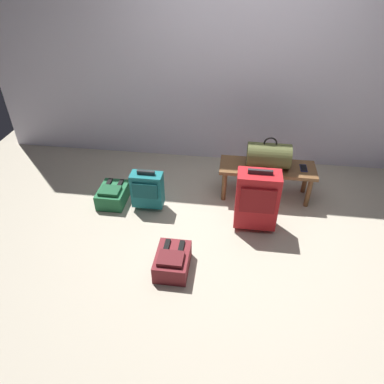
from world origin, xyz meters
name	(u,v)px	position (x,y,z in m)	size (l,w,h in m)	color
ground_plane	(230,241)	(0.00, 0.00, 0.00)	(6.60, 6.60, 0.00)	#B2A893
back_wall	(245,44)	(0.00, 1.60, 1.40)	(6.00, 0.10, 2.80)	silver
bench	(267,171)	(0.33, 0.79, 0.32)	(1.00, 0.36, 0.38)	brown
duffel_bag_olive	(269,155)	(0.33, 0.79, 0.51)	(0.44, 0.26, 0.34)	#51562D
cell_phone	(304,168)	(0.70, 0.80, 0.38)	(0.07, 0.14, 0.01)	#191E4C
suitcase_upright_red	(257,199)	(0.22, 0.24, 0.34)	(0.40, 0.24, 0.66)	red
suitcase_small_teal	(147,189)	(-0.88, 0.40, 0.24)	(0.32, 0.19, 0.46)	#14666B
backpack_maroon	(172,261)	(-0.48, -0.40, 0.09)	(0.28, 0.38, 0.21)	maroon
backpack_green	(113,195)	(-1.28, 0.46, 0.09)	(0.28, 0.38, 0.21)	#1E6038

